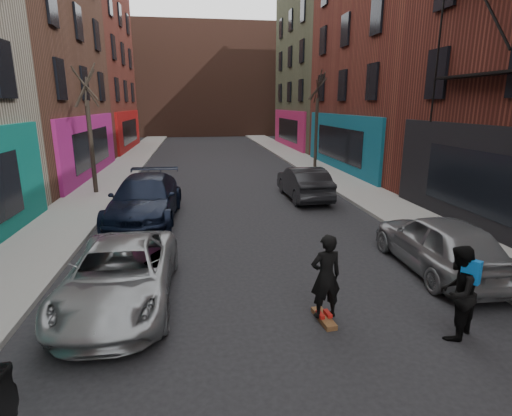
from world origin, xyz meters
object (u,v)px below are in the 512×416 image
object	(u,v)px
parked_left_far	(120,274)
parked_right_far	(440,243)
pedestrian	(457,292)
skateboard	(324,318)
parked_left_end	(145,199)
parked_right_end	(304,183)
tree_right_far	(317,113)
tree_left_far	(89,121)
skateboarder	(326,276)

from	to	relation	value
parked_left_far	parked_right_far	size ratio (longest dim) A/B	1.07
parked_right_far	pedestrian	bearing A→B (deg)	63.89
parked_left_far	skateboard	distance (m)	4.31
parked_left_end	parked_right_end	world-z (taller)	parked_left_end
tree_right_far	skateboard	distance (m)	19.47
parked_left_far	tree_right_far	bearing A→B (deg)	61.81
parked_right_far	tree_left_far	bearing A→B (deg)	-42.91
tree_left_far	skateboard	bearing A→B (deg)	-60.39
tree_left_far	parked_left_end	distance (m)	6.10
skateboarder	parked_left_end	bearing A→B (deg)	-66.87
tree_left_far	skateboarder	distance (m)	14.47
tree_left_far	skateboarder	size ratio (longest dim) A/B	3.85
tree_left_far	parked_left_end	size ratio (longest dim) A/B	1.17
skateboard	tree_left_far	bearing A→B (deg)	113.73
skateboarder	skateboard	bearing A→B (deg)	180.00
tree_right_far	skateboard	world-z (taller)	tree_right_far
tree_right_far	parked_right_far	xyz separation A→B (m)	(-1.74, -16.49, -2.78)
parked_left_end	parked_right_far	xyz separation A→B (m)	(7.85, -5.73, -0.06)
tree_left_far	parked_left_far	world-z (taller)	tree_left_far
parked_left_end	skateboarder	size ratio (longest dim) A/B	3.30
tree_left_far	parked_left_end	bearing A→B (deg)	-59.43
parked_right_far	parked_right_end	xyz separation A→B (m)	(-1.26, 8.31, -0.03)
tree_left_far	tree_right_far	distance (m)	13.78
parked_left_end	tree_right_far	bearing A→B (deg)	51.33
tree_right_far	skateboard	bearing A→B (deg)	-106.23
tree_right_far	parked_left_far	size ratio (longest dim) A/B	1.45
tree_right_far	skateboarder	world-z (taller)	tree_right_far
parked_left_far	parked_right_far	distance (m)	7.68
skateboarder	pedestrian	distance (m)	2.32
tree_right_far	pedestrian	xyz separation A→B (m)	(-3.20, -19.26, -2.65)
tree_right_far	parked_right_end	distance (m)	9.15
parked_right_end	pedestrian	size ratio (longest dim) A/B	2.49
parked_right_far	skateboard	size ratio (longest dim) A/B	5.49
parked_left_end	pedestrian	world-z (taller)	pedestrian
tree_left_far	parked_right_far	distance (m)	15.19
parked_left_far	pedestrian	size ratio (longest dim) A/B	2.68
parked_right_far	parked_right_end	world-z (taller)	parked_right_far
parked_left_far	pedestrian	xyz separation A→B (m)	(6.20, -2.23, 0.23)
parked_right_far	skateboard	xyz separation A→B (m)	(-3.61, -1.91, -0.70)
tree_left_far	pedestrian	bearing A→B (deg)	-55.25
skateboarder	parked_left_far	bearing A→B (deg)	-24.49
parked_right_end	skateboard	xyz separation A→B (m)	(-2.35, -10.22, -0.67)
skateboard	tree_right_far	bearing A→B (deg)	67.89
parked_left_far	parked_left_end	xyz separation A→B (m)	(-0.19, 6.27, 0.16)
tree_left_far	parked_left_end	world-z (taller)	tree_left_far
parked_right_end	skateboard	bearing A→B (deg)	76.08
parked_left_end	skateboarder	xyz separation A→B (m)	(4.23, -7.63, 0.14)
parked_left_end	parked_right_far	world-z (taller)	parked_left_end
parked_left_end	skateboard	world-z (taller)	parked_left_end
tree_left_far	parked_left_far	bearing A→B (deg)	-74.79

